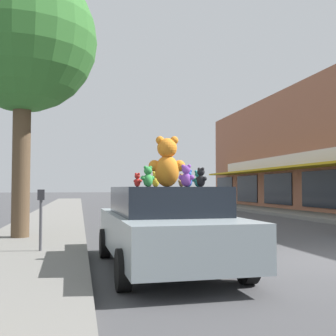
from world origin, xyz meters
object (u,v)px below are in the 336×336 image
teddy_bear_giant (167,162)px  teddy_bear_teal (198,179)px  teddy_bear_green (148,177)px  street_tree (23,41)px  teddy_bear_red (137,180)px  teddy_bear_yellow (156,179)px  teddy_bear_black (201,177)px  teddy_bear_blue (188,179)px  teddy_bear_pink (149,182)px  plush_art_car (165,225)px  teddy_bear_purple (186,176)px  parking_meter (41,212)px  teddy_bear_brown (181,180)px

teddy_bear_giant → teddy_bear_teal: teddy_bear_giant is taller
teddy_bear_green → street_tree: 6.37m
teddy_bear_giant → teddy_bear_red: (-0.58, -0.11, -0.34)m
teddy_bear_yellow → teddy_bear_black: 1.44m
teddy_bear_yellow → teddy_bear_blue: 0.69m
teddy_bear_black → teddy_bear_red: bearing=52.7°
teddy_bear_pink → street_tree: bearing=-83.2°
teddy_bear_green → teddy_bear_yellow: 1.34m
plush_art_car → teddy_bear_purple: bearing=-85.1°
teddy_bear_pink → parking_meter: teddy_bear_pink is taller
teddy_bear_purple → teddy_bear_green: size_ratio=0.94×
teddy_bear_red → teddy_bear_teal: bearing=-131.9°
teddy_bear_pink → parking_meter: bearing=-57.1°
teddy_bear_teal → parking_meter: size_ratio=0.25×
teddy_bear_green → teddy_bear_giant: bearing=-161.8°
teddy_bear_blue → street_tree: size_ratio=0.05×
teddy_bear_giant → parking_meter: 2.94m
teddy_bear_brown → teddy_bear_blue: size_ratio=0.66×
teddy_bear_black → teddy_bear_teal: bearing=-25.1°
teddy_bear_green → teddy_bear_purple: bearing=94.7°
teddy_bear_teal → teddy_bear_brown: bearing=38.1°
teddy_bear_green → street_tree: (-2.72, 4.34, 3.78)m
teddy_bear_red → teddy_bear_brown: 0.82m
teddy_bear_red → teddy_bear_black: size_ratio=0.72×
teddy_bear_purple → street_tree: street_tree is taller
teddy_bear_yellow → street_tree: street_tree is taller
street_tree → teddy_bear_black: bearing=-49.6°
teddy_bear_giant → teddy_bear_black: size_ratio=2.68×
plush_art_car → teddy_bear_yellow: bearing=86.5°
plush_art_car → teddy_bear_purple: size_ratio=13.57×
teddy_bear_teal → teddy_bear_green: bearing=12.0°
teddy_bear_teal → parking_meter: 3.41m
teddy_bear_yellow → teddy_bear_blue: teddy_bear_blue is taller
teddy_bear_teal → teddy_bear_black: (0.00, -0.19, 0.02)m
teddy_bear_teal → teddy_bear_yellow: (-0.61, 1.11, 0.01)m
teddy_bear_pink → teddy_bear_teal: size_ratio=0.71×
teddy_bear_green → parking_meter: (-1.98, 1.72, -0.69)m
teddy_bear_black → teddy_bear_blue: teddy_bear_blue is taller
teddy_bear_blue → teddy_bear_teal: bearing=98.8°
teddy_bear_pink → teddy_bear_purple: bearing=69.3°
teddy_bear_purple → teddy_bear_red: size_ratio=1.37×
teddy_bear_yellow → street_tree: 5.78m
teddy_bear_red → teddy_bear_brown: (0.75, -0.34, -0.01)m
teddy_bear_giant → teddy_bear_green: 0.61m
plush_art_car → teddy_bear_black: teddy_bear_black is taller
teddy_bear_green → parking_meter: size_ratio=0.30×
teddy_bear_brown → teddy_bear_blue: bearing=-158.9°
teddy_bear_red → parking_meter: size_ratio=0.20×
teddy_bear_teal → teddy_bear_brown: (-0.39, -0.29, -0.04)m
teddy_bear_pink → plush_art_car: bearing=77.0°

